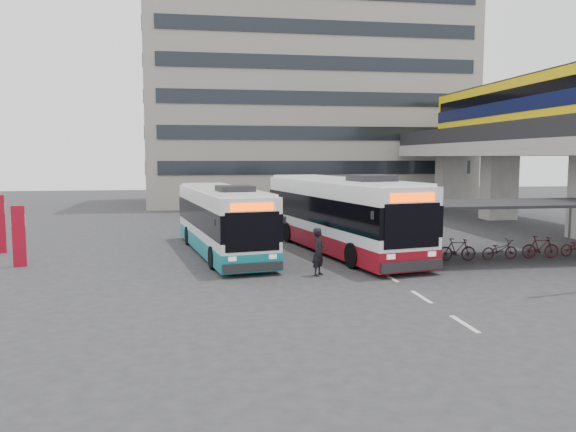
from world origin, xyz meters
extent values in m
plane|color=#28282B|center=(0.00, 0.00, 0.00)|extent=(120.00, 120.00, 0.00)
cube|color=gray|center=(17.00, 18.00, 2.30)|extent=(2.20, 1.60, 4.60)
cube|color=gray|center=(17.00, 26.00, 2.30)|extent=(2.20, 1.60, 4.60)
cube|color=gray|center=(17.00, 12.00, 5.05)|extent=(8.00, 32.00, 0.90)
cube|color=black|center=(13.25, 12.00, 6.05)|extent=(0.35, 32.00, 1.10)
cube|color=yellow|center=(17.00, 15.57, 7.60)|extent=(2.90, 20.00, 3.90)
cube|color=#090E34|center=(17.00, 15.57, 7.80)|extent=(2.98, 20.02, 0.90)
cube|color=black|center=(17.00, 15.57, 8.60)|extent=(2.96, 19.20, 0.70)
cube|color=black|center=(17.00, 15.57, 9.55)|extent=(2.70, 19.60, 0.25)
cylinder|color=#595B60|center=(3.70, 4.80, 1.20)|extent=(0.12, 0.12, 2.40)
cylinder|color=#595B60|center=(13.30, 4.80, 1.20)|extent=(0.12, 0.12, 2.40)
cylinder|color=#595B60|center=(3.70, 1.20, 1.20)|extent=(0.12, 0.12, 2.40)
cube|color=black|center=(8.50, 3.00, 2.48)|extent=(10.00, 4.00, 0.12)
imported|color=black|center=(4.50, 3.00, 0.45)|extent=(1.71, 0.60, 0.90)
imported|color=black|center=(6.50, 3.00, 0.50)|extent=(1.66, 0.47, 1.00)
imported|color=black|center=(8.50, 3.00, 0.45)|extent=(1.71, 0.60, 0.90)
imported|color=black|center=(10.50, 3.00, 0.50)|extent=(1.66, 0.47, 1.00)
cube|color=gray|center=(6.00, 36.00, 12.50)|extent=(30.00, 15.00, 25.00)
cube|color=beige|center=(2.50, -6.00, 0.01)|extent=(0.15, 1.60, 0.01)
cube|color=beige|center=(2.50, -3.00, 0.01)|extent=(0.15, 1.60, 0.01)
cube|color=beige|center=(2.50, 0.00, 0.01)|extent=(0.15, 1.60, 0.01)
cube|color=white|center=(2.05, 6.15, 1.93)|extent=(5.10, 12.98, 2.91)
cube|color=maroon|center=(2.05, 6.15, 0.58)|extent=(5.15, 13.03, 0.79)
cube|color=black|center=(2.05, 6.15, 2.06)|extent=(5.17, 13.01, 1.22)
cube|color=#F24000|center=(3.28, -0.08, 3.02)|extent=(1.87, 0.44, 0.32)
cube|color=black|center=(2.66, 3.03, 3.62)|extent=(1.92, 1.97, 0.30)
cylinder|color=black|center=(1.59, 1.91, 0.53)|extent=(0.52, 1.10, 1.06)
cylinder|color=black|center=(2.60, 9.88, 0.53)|extent=(0.52, 1.10, 1.06)
cube|color=white|center=(-3.54, 6.40, 1.70)|extent=(4.20, 11.45, 2.57)
cube|color=#0D7176|center=(-3.54, 6.40, 0.51)|extent=(4.24, 11.50, 0.70)
cube|color=black|center=(-3.54, 6.40, 1.82)|extent=(4.26, 11.48, 1.07)
cube|color=#F24000|center=(-2.62, 0.87, 2.66)|extent=(1.66, 0.35, 0.28)
cube|color=black|center=(-3.08, 3.64, 3.20)|extent=(1.66, 1.71, 0.26)
cylinder|color=black|center=(-4.05, 2.68, 0.47)|extent=(0.43, 0.97, 0.93)
cylinder|color=black|center=(-2.96, 9.68, 0.47)|extent=(0.43, 0.97, 0.93)
imported|color=black|center=(-0.09, 0.79, 0.92)|extent=(0.74, 0.80, 1.84)
cube|color=#A1091D|center=(-11.94, 4.45, 1.27)|extent=(0.53, 0.25, 2.53)
cube|color=white|center=(-11.94, 4.45, 1.92)|extent=(0.55, 0.15, 0.51)
camera|label=1|loc=(-4.55, -19.89, 4.51)|focal=35.00mm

